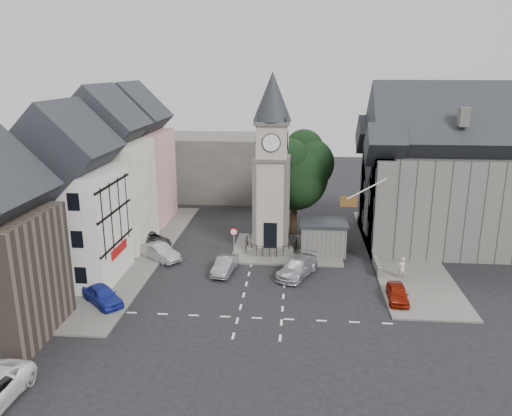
# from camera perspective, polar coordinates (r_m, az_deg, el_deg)

# --- Properties ---
(ground) EXTENTS (120.00, 120.00, 0.00)m
(ground) POSITION_cam_1_polar(r_m,az_deg,el_deg) (39.88, 1.07, -8.76)
(ground) COLOR black
(ground) RESTS_ON ground
(pavement_west) EXTENTS (6.00, 30.00, 0.14)m
(pavement_west) POSITION_cam_1_polar(r_m,az_deg,el_deg) (47.71, -13.62, -4.92)
(pavement_west) COLOR #595651
(pavement_west) RESTS_ON ground
(pavement_east) EXTENTS (6.00, 26.00, 0.14)m
(pavement_east) POSITION_cam_1_polar(r_m,az_deg,el_deg) (48.14, 16.21, -4.92)
(pavement_east) COLOR #595651
(pavement_east) RESTS_ON ground
(central_island) EXTENTS (10.00, 8.00, 0.16)m
(central_island) POSITION_cam_1_polar(r_m,az_deg,el_deg) (47.19, 3.57, -4.70)
(central_island) COLOR #595651
(central_island) RESTS_ON ground
(road_markings) EXTENTS (20.00, 8.00, 0.01)m
(road_markings) POSITION_cam_1_polar(r_m,az_deg,el_deg) (34.96, 0.43, -12.47)
(road_markings) COLOR silver
(road_markings) RESTS_ON ground
(clock_tower) EXTENTS (4.86, 4.86, 16.25)m
(clock_tower) POSITION_cam_1_polar(r_m,az_deg,el_deg) (45.07, 1.83, 4.97)
(clock_tower) COLOR #4C4944
(clock_tower) RESTS_ON ground
(stone_shelter) EXTENTS (4.30, 3.30, 3.08)m
(stone_shelter) POSITION_cam_1_polar(r_m,az_deg,el_deg) (46.27, 7.68, -3.31)
(stone_shelter) COLOR #63625B
(stone_shelter) RESTS_ON ground
(town_tree) EXTENTS (7.20, 7.20, 10.80)m
(town_tree) POSITION_cam_1_polar(r_m,az_deg,el_deg) (50.14, 4.43, 4.70)
(town_tree) COLOR black
(town_tree) RESTS_ON ground
(warning_sign_post) EXTENTS (0.70, 0.19, 2.85)m
(warning_sign_post) POSITION_cam_1_polar(r_m,az_deg,el_deg) (44.46, -2.56, -3.32)
(warning_sign_post) COLOR black
(warning_sign_post) RESTS_ON ground
(terrace_pink) EXTENTS (8.10, 7.60, 12.80)m
(terrace_pink) POSITION_cam_1_polar(r_m,az_deg,el_deg) (56.10, -13.78, 5.06)
(terrace_pink) COLOR #D49297
(terrace_pink) RESTS_ON ground
(terrace_cream) EXTENTS (8.10, 7.60, 12.80)m
(terrace_cream) POSITION_cam_1_polar(r_m,az_deg,el_deg) (48.74, -16.73, 3.28)
(terrace_cream) COLOR beige
(terrace_cream) RESTS_ON ground
(terrace_tudor) EXTENTS (8.10, 7.60, 12.00)m
(terrace_tudor) POSITION_cam_1_polar(r_m,az_deg,el_deg) (41.71, -20.64, 0.34)
(terrace_tudor) COLOR silver
(terrace_tudor) RESTS_ON ground
(backdrop_west) EXTENTS (20.00, 10.00, 8.00)m
(backdrop_west) POSITION_cam_1_polar(r_m,az_deg,el_deg) (67.00, -7.56, 4.81)
(backdrop_west) COLOR #4C4944
(backdrop_west) RESTS_ON ground
(east_building) EXTENTS (14.40, 11.40, 12.60)m
(east_building) POSITION_cam_1_polar(r_m,az_deg,el_deg) (50.08, 20.15, 2.93)
(east_building) COLOR #63625B
(east_building) RESTS_ON ground
(east_boundary_wall) EXTENTS (0.40, 16.00, 0.90)m
(east_boundary_wall) POSITION_cam_1_polar(r_m,az_deg,el_deg) (49.40, 12.62, -3.66)
(east_boundary_wall) COLOR #63625B
(east_boundary_wall) RESTS_ON ground
(flagpole) EXTENTS (3.68, 0.10, 2.74)m
(flagpole) POSITION_cam_1_polar(r_m,az_deg,el_deg) (41.70, 12.55, 2.14)
(flagpole) COLOR white
(flagpole) RESTS_ON ground
(car_west_blue) EXTENTS (4.13, 4.01, 1.40)m
(car_west_blue) POSITION_cam_1_polar(r_m,az_deg,el_deg) (38.19, -17.14, -9.50)
(car_west_blue) COLOR navy
(car_west_blue) RESTS_ON ground
(car_west_silver) EXTENTS (4.35, 3.83, 1.43)m
(car_west_silver) POSITION_cam_1_polar(r_m,az_deg,el_deg) (45.39, -10.92, -4.96)
(car_west_silver) COLOR #A2A6AA
(car_west_silver) RESTS_ON ground
(car_west_grey) EXTENTS (4.88, 4.58, 1.28)m
(car_west_grey) POSITION_cam_1_polar(r_m,az_deg,el_deg) (49.01, -11.83, -3.54)
(car_west_grey) COLOR #343436
(car_west_grey) RESTS_ON ground
(car_island_silver) EXTENTS (1.92, 4.15, 1.32)m
(car_island_silver) POSITION_cam_1_polar(r_m,az_deg,el_deg) (41.94, -3.58, -6.54)
(car_island_silver) COLOR gray
(car_island_silver) RESTS_ON ground
(car_island_east) EXTENTS (3.95, 5.41, 1.46)m
(car_island_east) POSITION_cam_1_polar(r_m,az_deg,el_deg) (41.41, 4.75, -6.76)
(car_island_east) COLOR #ABACB3
(car_island_east) RESTS_ON ground
(car_east_red) EXTENTS (1.64, 3.65, 1.22)m
(car_east_red) POSITION_cam_1_polar(r_m,az_deg,el_deg) (38.44, 15.86, -9.38)
(car_east_red) COLOR maroon
(car_east_red) RESTS_ON ground
(pedestrian) EXTENTS (0.81, 0.67, 1.89)m
(pedestrian) POSITION_cam_1_polar(r_m,az_deg,el_deg) (42.13, 16.32, -6.65)
(pedestrian) COLOR beige
(pedestrian) RESTS_ON ground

